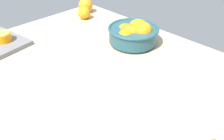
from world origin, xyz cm
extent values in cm
cube|color=tan|center=(0.00, 0.00, -1.50)|extent=(149.94, 97.31, 3.00)
cylinder|color=#234C56|center=(-17.98, 26.80, 0.60)|extent=(20.53, 20.53, 1.20)
cylinder|color=#234C56|center=(-17.98, 26.80, 4.36)|extent=(22.31, 22.31, 6.32)
torus|color=#234C56|center=(-17.98, 26.80, 7.52)|extent=(23.51, 23.51, 1.20)
sphere|color=orange|center=(-13.81, 28.55, 7.09)|extent=(8.39, 8.39, 8.39)
sphere|color=orange|center=(-17.02, 28.83, 5.17)|extent=(6.53, 6.53, 6.53)
sphere|color=orange|center=(-17.35, 30.04, 6.65)|extent=(8.59, 8.59, 8.59)
sphere|color=orange|center=(-20.72, 32.57, 5.38)|extent=(7.75, 7.75, 7.75)
sphere|color=orange|center=(-22.17, 25.63, 5.20)|extent=(7.19, 7.19, 7.19)
sphere|color=orange|center=(-19.15, 24.85, 5.60)|extent=(8.43, 8.43, 8.43)
sphere|color=orange|center=(-17.71, 21.00, 5.32)|extent=(7.06, 7.06, 7.06)
sphere|color=orange|center=(-16.76, 25.78, 6.20)|extent=(7.15, 7.15, 7.15)
torus|color=white|center=(36.52, -5.04, 6.36)|extent=(5.26, 4.69, 5.86)
cylinder|color=orange|center=(-59.54, -17.00, 3.85)|extent=(7.90, 7.90, 3.78)
cylinder|color=#F4BE4C|center=(-59.54, -17.00, 5.89)|extent=(6.96, 6.96, 0.30)
sphere|color=orange|center=(-57.37, 29.63, 3.57)|extent=(7.13, 7.13, 7.13)
sphere|color=orange|center=(-64.64, 36.80, 4.28)|extent=(8.57, 8.57, 8.57)
camera|label=1|loc=(45.23, -49.99, 52.90)|focal=37.65mm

